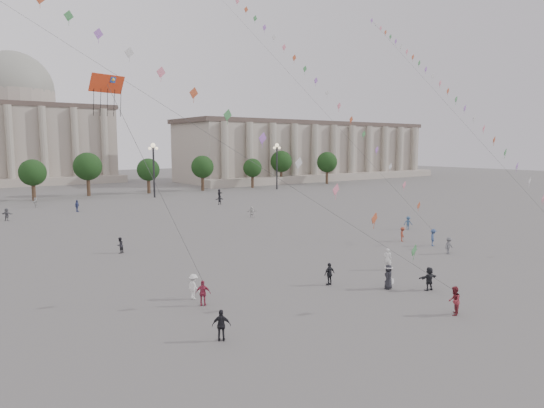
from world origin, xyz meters
TOP-DOWN VIEW (x-y plane):
  - ground at (0.00, 0.00)m, footprint 360.00×360.00m
  - hall_east at (75.00, 93.89)m, footprint 84.00×26.22m
  - hall_central at (0.00, 129.22)m, footprint 48.30×34.30m
  - tree_row at (0.00, 78.00)m, footprint 137.12×5.12m
  - lamp_post_mid_east at (15.00, 70.00)m, footprint 2.00×0.90m
  - lamp_post_far_east at (45.00, 70.00)m, footprint 2.00×0.90m
  - person_crowd_0 at (-2.76, 57.52)m, footprint 1.07×1.07m
  - person_crowd_3 at (6.68, 0.20)m, footprint 1.63×0.77m
  - person_crowd_4 at (-6.95, 67.00)m, footprint 1.21×1.55m
  - person_crowd_6 at (17.96, 6.23)m, footprint 1.07×0.63m
  - person_crowd_7 at (15.89, 36.81)m, footprint 1.42×1.25m
  - person_crowd_8 at (19.30, 12.76)m, footprint 1.08×1.15m
  - person_crowd_9 at (24.63, 61.26)m, footprint 1.67×1.30m
  - person_crowd_12 at (-12.90, 53.72)m, footprint 1.52×1.46m
  - person_crowd_13 at (8.75, 5.74)m, footprint 0.74×0.79m
  - person_crowd_14 at (25.78, 17.17)m, footprint 1.20×1.09m
  - person_crowd_18 at (19.69, 52.55)m, footprint 1.54×0.56m
  - person_crowd_19 at (-7.07, 24.93)m, footprint 0.94×0.91m
  - person_crowd_20 at (-7.72, 8.27)m, footprint 0.80×1.18m
  - tourist_0 at (-7.86, 6.67)m, footprint 1.02×0.91m
  - tourist_1 at (-9.74, 1.07)m, footprint 1.05×0.90m
  - tourist_4 at (1.86, 5.32)m, footprint 0.98×0.43m
  - kite_flyer_0 at (3.66, -3.81)m, footprint 1.07×0.99m
  - kite_flyer_1 at (19.96, 9.39)m, footprint 1.30×1.20m
  - hat_person at (4.62, 2.12)m, footprint 1.01×0.87m
  - dragon_kite at (-12.66, 9.11)m, footprint 3.56×1.80m
  - kite_train_mid at (15.37, 33.78)m, footprint 9.31×45.78m
  - kite_train_east at (34.49, 20.14)m, footprint 18.97×40.66m

SIDE VIEW (x-z plane):
  - ground at x=0.00m, z-range 0.00..0.00m
  - person_crowd_19 at x=-7.07m, z-range 0.00..1.52m
  - person_crowd_7 at x=15.89m, z-range 0.00..1.55m
  - person_crowd_8 at x=19.30m, z-range 0.00..1.56m
  - person_crowd_14 at x=25.78m, z-range 0.00..1.62m
  - person_crowd_6 at x=17.96m, z-range 0.00..1.63m
  - person_crowd_18 at x=19.69m, z-range 0.00..1.63m
  - person_crowd_4 at x=-6.95m, z-range 0.00..1.64m
  - tourist_0 at x=-7.86m, z-range 0.00..1.65m
  - tourist_4 at x=1.86m, z-range 0.00..1.66m
  - person_crowd_3 at x=6.68m, z-range 0.00..1.69m
  - tourist_1 at x=-9.74m, z-range 0.00..1.69m
  - person_crowd_20 at x=-7.72m, z-range 0.00..1.69m
  - person_crowd_12 at x=-12.90m, z-range 0.00..1.72m
  - kite_flyer_1 at x=19.96m, z-range 0.00..1.76m
  - kite_flyer_0 at x=3.66m, z-range 0.00..1.77m
  - person_crowd_9 at x=24.63m, z-range 0.00..1.77m
  - person_crowd_0 at x=-2.76m, z-range 0.00..1.82m
  - person_crowd_13 at x=8.75m, z-range 0.00..1.82m
  - hat_person at x=4.62m, z-range 0.03..1.79m
  - tree_row at x=0.00m, z-range 1.39..9.39m
  - lamp_post_mid_east at x=15.00m, z-range 2.03..12.68m
  - lamp_post_far_east at x=45.00m, z-range 2.03..12.68m
  - hall_east at x=75.00m, z-range -0.17..17.03m
  - dragon_kite at x=-12.66m, z-range 6.40..19.80m
  - hall_central at x=0.00m, z-range -3.52..31.98m
  - kite_train_east at x=34.49m, z-range -9.26..46.06m
  - kite_train_mid at x=15.37m, z-range -6.88..57.67m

